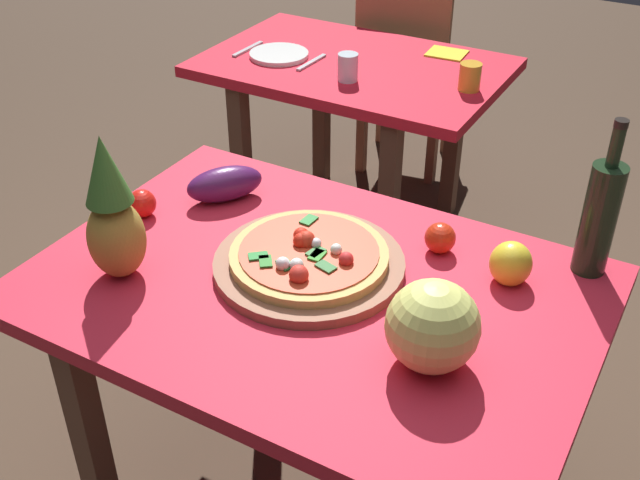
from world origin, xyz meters
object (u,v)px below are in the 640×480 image
at_px(melon, 433,326).
at_px(eggplant, 225,184).
at_px(pizza_board, 309,264).
at_px(pineapple_left, 113,216).
at_px(pizza, 309,255).
at_px(bell_pepper, 511,264).
at_px(tomato_beside_pepper, 142,203).
at_px(napkin_folded, 447,53).
at_px(tomato_near_board, 440,238).
at_px(drinking_glass_water, 348,67).
at_px(display_table, 313,315).
at_px(wine_bottle, 600,216).
at_px(drinking_glass_juice, 470,77).
at_px(fork_utensil, 248,49).
at_px(dining_chair, 406,70).
at_px(background_table, 353,89).
at_px(dinner_plate, 279,54).

height_order(melon, eggplant, melon).
distance_m(pizza_board, pineapple_left, 0.44).
bearing_deg(pizza, bell_pepper, 24.16).
bearing_deg(eggplant, tomato_beside_pepper, -128.10).
xyz_separation_m(melon, napkin_folded, (-0.60, 1.59, -0.09)).
distance_m(tomato_near_board, drinking_glass_water, 1.06).
xyz_separation_m(display_table, tomato_beside_pepper, (-0.51, 0.04, 0.12)).
bearing_deg(tomato_beside_pepper, wine_bottle, 17.26).
height_order(display_table, drinking_glass_juice, drinking_glass_juice).
distance_m(pineapple_left, drinking_glass_juice, 1.42).
xyz_separation_m(tomato_beside_pepper, fork_utensil, (-0.44, 1.12, -0.03)).
height_order(dining_chair, fork_utensil, dining_chair).
height_order(drinking_glass_juice, fork_utensil, drinking_glass_juice).
height_order(wine_bottle, pineapple_left, wine_bottle).
height_order(drinking_glass_juice, drinking_glass_water, drinking_glass_water).
bearing_deg(tomato_beside_pepper, pizza_board, 0.95).
height_order(melon, drinking_glass_water, melon).
bearing_deg(background_table, drinking_glass_juice, -4.28).
bearing_deg(pineapple_left, napkin_folded, 86.07).
bearing_deg(pineapple_left, pizza, 31.53).
bearing_deg(tomato_beside_pepper, display_table, -4.16).
bearing_deg(bell_pepper, wine_bottle, 42.69).
height_order(dining_chair, bell_pepper, dining_chair).
distance_m(pineapple_left, tomato_near_board, 0.74).
relative_size(display_table, napkin_folded, 8.84).
bearing_deg(background_table, dining_chair, 93.69).
xyz_separation_m(pizza, fork_utensil, (-0.92, 1.11, -0.04)).
height_order(display_table, pizza_board, pizza_board).
relative_size(pizza_board, pineapple_left, 1.27).
height_order(pizza, wine_bottle, wine_bottle).
height_order(bell_pepper, tomato_beside_pepper, bell_pepper).
height_order(pizza, eggplant, eggplant).
bearing_deg(bell_pepper, melon, -98.43).
height_order(dining_chair, tomato_beside_pepper, dining_chair).
bearing_deg(pineapple_left, fork_utensil, 112.79).
bearing_deg(eggplant, dinner_plate, 114.48).
relative_size(background_table, fork_utensil, 6.04).
xyz_separation_m(dining_chair, drinking_glass_water, (0.10, -0.75, 0.29)).
bearing_deg(wine_bottle, background_table, 140.25).
height_order(display_table, dining_chair, dining_chair).
relative_size(dining_chair, tomato_beside_pepper, 11.97).
distance_m(tomato_near_board, dinner_plate, 1.35).
height_order(melon, dinner_plate, melon).
height_order(wine_bottle, tomato_beside_pepper, wine_bottle).
distance_m(display_table, pizza_board, 0.12).
xyz_separation_m(pizza, bell_pepper, (0.41, 0.18, 0.01)).
bearing_deg(eggplant, melon, -23.97).
height_order(wine_bottle, melon, wine_bottle).
distance_m(drinking_glass_juice, drinking_glass_water, 0.42).
height_order(pizza_board, napkin_folded, pizza_board).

